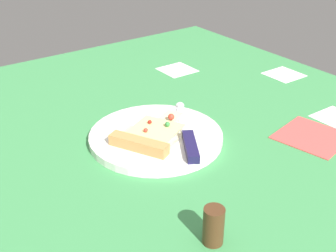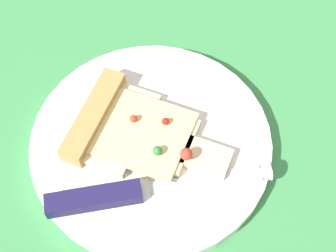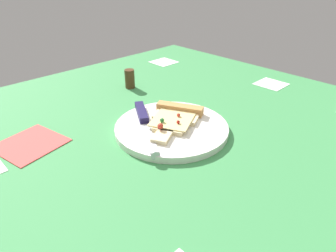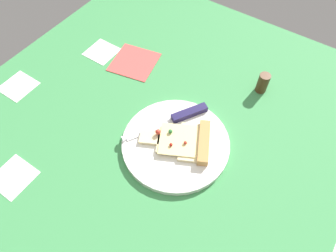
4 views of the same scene
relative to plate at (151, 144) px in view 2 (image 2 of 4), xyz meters
The scene contains 4 objects.
ground_plane 2.53cm from the plate, 93.31° to the left, with size 120.14×120.14×3.00cm.
plate is the anchor object (origin of this frame).
pizza_slice 3.01cm from the plate, 152.59° to the right, with size 19.04×15.04×2.65cm.
knife 6.74cm from the plate, 52.80° to the right, with size 14.22×21.62×2.45cm.
Camera 2 is at (21.59, -17.54, 50.97)cm, focal length 53.69 mm.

